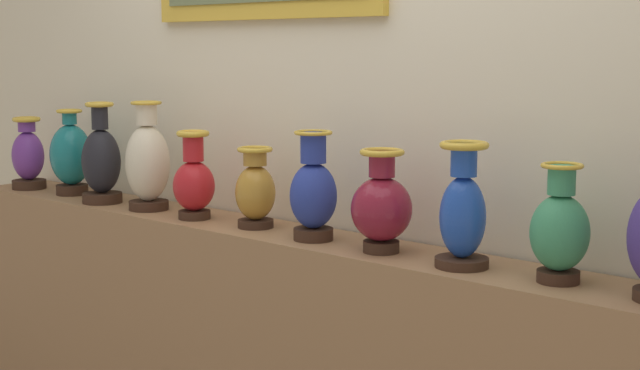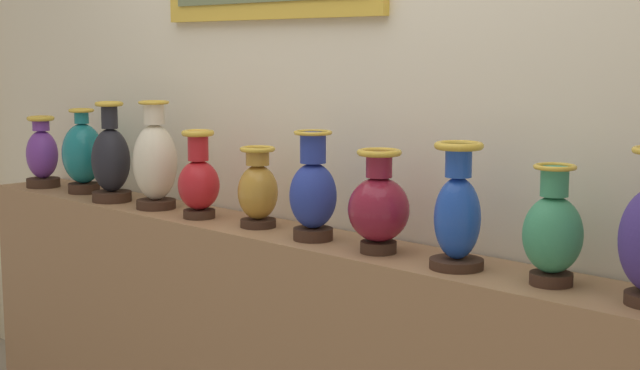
# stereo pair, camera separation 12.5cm
# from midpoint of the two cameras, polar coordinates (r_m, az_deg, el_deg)

# --- Properties ---
(back_wall) EXTENTS (6.34, 0.14, 3.01)m
(back_wall) POSITION_cam_midpoint_polar(r_m,az_deg,el_deg) (3.17, 1.43, 7.46)
(back_wall) COLOR beige
(back_wall) RESTS_ON ground_plane
(vase_violet) EXTENTS (0.15, 0.15, 0.32)m
(vase_violet) POSITION_cam_midpoint_polar(r_m,az_deg,el_deg) (4.34, -18.06, 1.64)
(vase_violet) COLOR #382319
(vase_violet) RESTS_ON display_shelf
(vase_teal) EXTENTS (0.17, 0.17, 0.36)m
(vase_teal) POSITION_cam_midpoint_polar(r_m,az_deg,el_deg) (4.11, -15.70, 1.71)
(vase_teal) COLOR #382319
(vase_teal) RESTS_ON display_shelf
(vase_onyx) EXTENTS (0.16, 0.16, 0.40)m
(vase_onyx) POSITION_cam_midpoint_polar(r_m,az_deg,el_deg) (3.86, -14.02, 1.36)
(vase_onyx) COLOR #382319
(vase_onyx) RESTS_ON display_shelf
(vase_ivory) EXTENTS (0.17, 0.17, 0.42)m
(vase_ivory) POSITION_cam_midpoint_polar(r_m,az_deg,el_deg) (3.65, -11.36, 1.32)
(vase_ivory) COLOR #382319
(vase_ivory) RESTS_ON display_shelf
(vase_crimson) EXTENTS (0.15, 0.15, 0.32)m
(vase_crimson) POSITION_cam_midpoint_polar(r_m,az_deg,el_deg) (3.43, -8.68, 0.22)
(vase_crimson) COLOR #382319
(vase_crimson) RESTS_ON display_shelf
(vase_ochre) EXTENTS (0.14, 0.14, 0.28)m
(vase_ochre) POSITION_cam_midpoint_polar(r_m,az_deg,el_deg) (3.24, -5.04, -0.34)
(vase_ochre) COLOR #382319
(vase_ochre) RESTS_ON display_shelf
(vase_cobalt) EXTENTS (0.15, 0.15, 0.35)m
(vase_cobalt) POSITION_cam_midpoint_polar(r_m,az_deg,el_deg) (3.02, -1.60, -0.48)
(vase_cobalt) COLOR #382319
(vase_cobalt) RESTS_ON display_shelf
(vase_burgundy) EXTENTS (0.19, 0.19, 0.31)m
(vase_burgundy) POSITION_cam_midpoint_polar(r_m,az_deg,el_deg) (2.84, 2.49, -1.29)
(vase_burgundy) COLOR #382319
(vase_burgundy) RESTS_ON display_shelf
(vase_sapphire) EXTENTS (0.15, 0.15, 0.36)m
(vase_sapphire) POSITION_cam_midpoint_polar(r_m,az_deg,el_deg) (2.66, 7.31, -1.66)
(vase_sapphire) COLOR #382319
(vase_sapphire) RESTS_ON display_shelf
(vase_jade) EXTENTS (0.16, 0.16, 0.32)m
(vase_jade) POSITION_cam_midpoint_polar(r_m,az_deg,el_deg) (2.53, 12.95, -2.71)
(vase_jade) COLOR #382319
(vase_jade) RESTS_ON display_shelf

